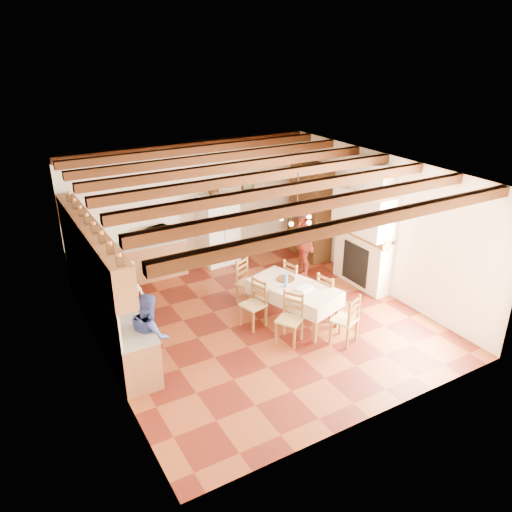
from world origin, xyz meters
The scene contains 31 objects.
floor centered at (0.00, 0.00, -0.01)m, with size 6.00×6.50×0.02m, color #4E150D.
ceiling centered at (0.00, 0.00, 3.01)m, with size 6.00×6.50×0.02m, color white.
wall_back centered at (0.00, 3.26, 1.50)m, with size 6.00×0.02×3.00m, color #F5E5CB.
wall_front centered at (0.00, -3.26, 1.50)m, with size 6.00×0.02×3.00m, color #F5E5CB.
wall_left centered at (-3.01, 0.00, 1.50)m, with size 0.02×6.50×3.00m, color #F5E5CB.
wall_right centered at (3.01, 0.00, 1.50)m, with size 0.02×6.50×3.00m, color #F5E5CB.
ceiling_beams centered at (0.00, 0.00, 2.91)m, with size 6.00×6.30×0.16m, color #321C0B, non-canonical shape.
lower_cabinets_left centered at (-2.70, 1.05, 0.43)m, with size 0.60×4.30×0.86m, color brown.
lower_cabinets_back centered at (-1.55, 2.95, 0.43)m, with size 2.30×0.60×0.86m, color brown.
countertop_left centered at (-2.70, 1.05, 0.88)m, with size 0.62×4.30×0.04m, color slate.
countertop_back centered at (-1.55, 2.95, 0.88)m, with size 2.34×0.62×0.04m, color slate.
backsplash_left centered at (-2.98, 1.05, 1.20)m, with size 0.03×4.30×0.60m, color white.
backsplash_back centered at (-1.55, 3.23, 1.20)m, with size 2.30×0.03×0.60m, color white.
upper_cabinets centered at (-2.83, 1.05, 1.85)m, with size 0.35×4.20×0.70m, color brown.
fireplace centered at (2.72, 0.20, 1.40)m, with size 0.56×1.60×2.80m, color beige, non-canonical shape.
wall_picture centered at (1.55, 3.23, 1.85)m, with size 0.34×0.03×0.42m, color #2E2315.
refrigerator centered at (0.55, 2.94, 0.86)m, with size 0.86×0.71×1.72m, color white.
hutch centered at (2.75, 2.18, 1.20)m, with size 0.55×1.32×2.39m, color #33200C, non-canonical shape.
dining_table centered at (0.58, -0.35, 0.69)m, with size 1.39×1.95×0.77m.
chandelier centered at (0.58, -0.35, 2.25)m, with size 0.47×0.47×0.03m, color black.
chair_left_near centered at (0.08, -0.95, 0.48)m, with size 0.42×0.40×0.96m, color brown, non-canonical shape.
chair_left_far centered at (-0.22, -0.14, 0.48)m, with size 0.42×0.40×0.96m, color brown, non-canonical shape.
chair_right_near centered at (1.29, -0.58, 0.48)m, with size 0.42×0.40×0.96m, color brown, non-canonical shape.
chair_right_far centered at (1.04, 0.27, 0.48)m, with size 0.42×0.40×0.96m, color brown, non-canonical shape.
chair_end_near centered at (0.95, -1.45, 0.48)m, with size 0.42×0.40×0.96m, color brown, non-canonical shape.
chair_end_far centered at (0.17, 0.74, 0.48)m, with size 0.42×0.40×0.96m, color brown, non-canonical shape.
person_man centered at (-2.30, 0.64, 0.79)m, with size 0.57×0.38×1.57m, color beige.
person_woman_blue centered at (-2.41, -0.59, 0.74)m, with size 0.72×0.56×1.48m, color #33408C.
person_woman_red centered at (1.90, 1.26, 0.81)m, with size 0.95×0.40×1.62m, color #A13324.
microwave centered at (-0.96, 2.95, 1.04)m, with size 0.52×0.35×0.29m, color silver.
fridge_vase centered at (0.47, 2.94, 1.86)m, with size 0.27×0.27×0.28m, color #33200C.
Camera 1 is at (-4.36, -7.43, 5.17)m, focal length 35.00 mm.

